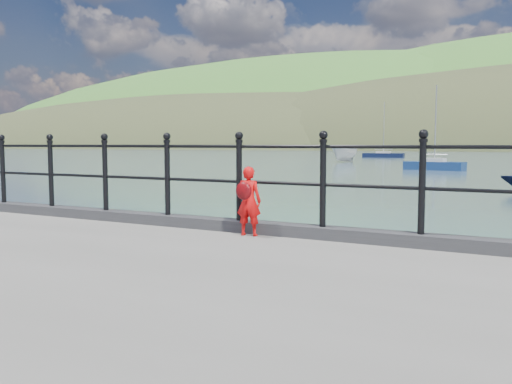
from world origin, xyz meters
The scene contains 7 objects.
ground centered at (0.00, 0.00, 0.00)m, with size 600.00×600.00×0.00m, color #2D4251.
kerb centered at (0.00, -0.15, 1.07)m, with size 60.00×0.30×0.15m, color #28282B.
railing centered at (0.00, -0.15, 1.82)m, with size 18.11×0.11×1.20m.
child centered at (0.88, -0.41, 1.46)m, with size 0.36×0.32×0.90m.
launch_white centered at (-16.62, 54.86, 0.99)m, with size 1.93×5.12×1.98m, color beige.
sailboat_port centered at (-3.83, 40.08, 0.34)m, with size 5.03×2.37×7.18m.
sailboat_left centered at (-18.33, 78.68, 0.34)m, with size 6.43×2.39×8.93m.
Camera 1 is at (4.22, -6.45, 2.18)m, focal length 38.00 mm.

